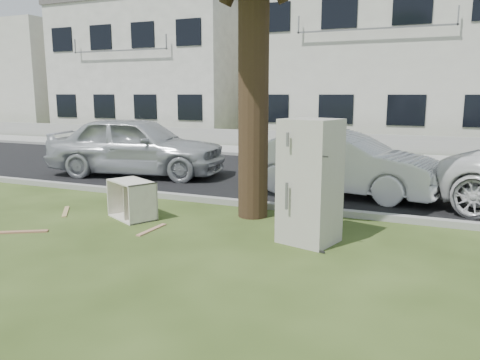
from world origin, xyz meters
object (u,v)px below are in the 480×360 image
at_px(fridge, 310,182).
at_px(car_left, 137,146).
at_px(car_center, 341,163).
at_px(cabinet, 132,199).

relative_size(fridge, car_left, 0.39).
height_order(fridge, car_left, fridge).
bearing_deg(car_center, fridge, -167.49).
bearing_deg(car_center, car_left, 96.13).
distance_m(car_center, car_left, 5.66).
bearing_deg(car_left, fridge, -133.92).
height_order(fridge, car_center, fridge).
xyz_separation_m(cabinet, car_center, (3.06, 3.57, 0.36)).
distance_m(cabinet, car_left, 4.65).
xyz_separation_m(cabinet, car_left, (-2.59, 3.83, 0.48)).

